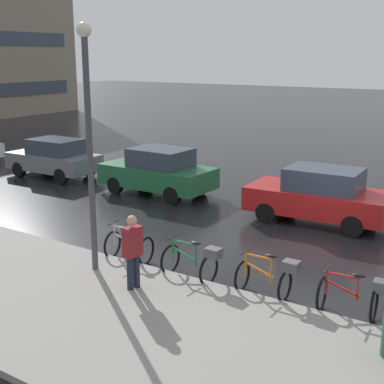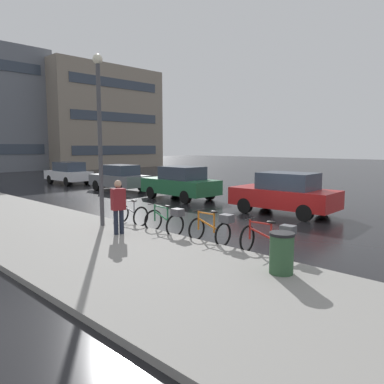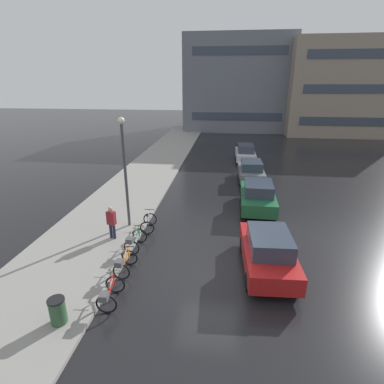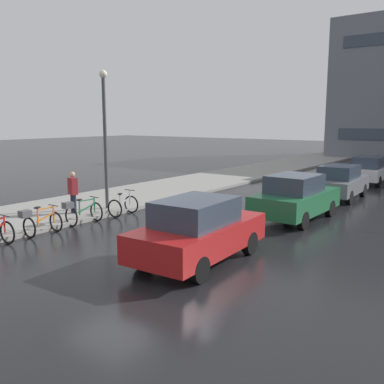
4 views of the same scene
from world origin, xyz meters
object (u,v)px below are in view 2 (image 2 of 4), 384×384
at_px(bicycle_third, 167,220).
at_px(trash_bin, 281,256).
at_px(car_green, 181,183).
at_px(car_white, 68,173).
at_px(bicycle_nearest, 270,238).
at_px(car_grey, 119,178).
at_px(pedestrian, 118,206).
at_px(car_red, 285,194).
at_px(streetlamp, 100,127).
at_px(bicycle_second, 213,228).
at_px(bicycle_farthest, 131,214).

xyz_separation_m(bicycle_third, trash_bin, (-1.01, -4.67, 0.02)).
relative_size(car_green, car_white, 1.06).
xyz_separation_m(bicycle_nearest, trash_bin, (-1.24, -1.07, 0.02)).
bearing_deg(bicycle_nearest, car_green, 57.81).
height_order(car_grey, pedestrian, pedestrian).
xyz_separation_m(car_red, streetlamp, (-6.77, 2.96, 2.54)).
bearing_deg(car_green, car_grey, 90.67).
height_order(bicycle_third, trash_bin, trash_bin).
bearing_deg(car_white, pedestrian, -113.28).
distance_m(car_green, pedestrian, 8.60).
bearing_deg(bicycle_second, car_white, 73.55).
relative_size(bicycle_farthest, car_white, 0.28).
distance_m(bicycle_nearest, car_red, 6.25).
height_order(bicycle_nearest, trash_bin, trash_bin).
xyz_separation_m(bicycle_second, bicycle_third, (-0.13, 1.81, -0.01)).
distance_m(bicycle_third, pedestrian, 1.58).
bearing_deg(bicycle_nearest, bicycle_third, 93.73).
xyz_separation_m(bicycle_third, bicycle_farthest, (0.11, 2.03, -0.10)).
height_order(streetlamp, trash_bin, streetlamp).
relative_size(bicycle_nearest, bicycle_farthest, 1.21).
distance_m(bicycle_second, car_white, 19.58).
xyz_separation_m(bicycle_third, pedestrian, (-1.31, 0.72, 0.51)).
xyz_separation_m(bicycle_second, trash_bin, (-1.14, -2.85, 0.01)).
height_order(bicycle_farthest, car_white, car_white).
bearing_deg(streetlamp, car_white, 65.83).
bearing_deg(bicycle_farthest, car_red, -26.38).
xyz_separation_m(bicycle_farthest, streetlamp, (-1.08, 0.14, 3.00)).
height_order(bicycle_third, car_white, car_white).
bearing_deg(trash_bin, bicycle_third, 77.79).
bearing_deg(bicycle_nearest, bicycle_farthest, 91.23).
bearing_deg(bicycle_farthest, car_green, 30.29).
bearing_deg(bicycle_nearest, car_grey, 68.76).
height_order(bicycle_nearest, car_red, car_red).
distance_m(bicycle_nearest, trash_bin, 1.64).
distance_m(bicycle_nearest, car_white, 21.27).
bearing_deg(trash_bin, bicycle_second, 68.16).
height_order(bicycle_second, streetlamp, streetlamp).
distance_m(bicycle_farthest, trash_bin, 6.79).
distance_m(bicycle_nearest, streetlamp, 6.56).
xyz_separation_m(car_white, trash_bin, (-6.69, -21.63, -0.31)).
distance_m(car_red, trash_bin, 7.85).
distance_m(car_white, trash_bin, 22.64).
bearing_deg(car_grey, car_white, 91.52).
xyz_separation_m(car_red, pedestrian, (-7.12, 1.52, 0.15)).
bearing_deg(streetlamp, bicycle_nearest, -78.26).
relative_size(bicycle_nearest, car_grey, 0.34).
relative_size(bicycle_nearest, trash_bin, 1.36).
bearing_deg(car_white, bicycle_nearest, -104.83).
distance_m(car_grey, car_white, 6.13).
bearing_deg(bicycle_second, streetlamp, 105.42).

